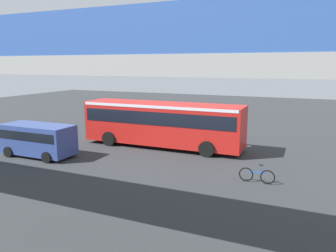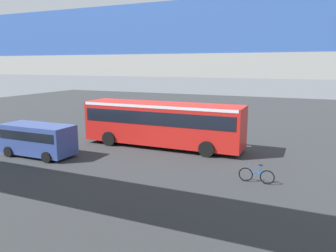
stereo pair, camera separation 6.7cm
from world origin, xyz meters
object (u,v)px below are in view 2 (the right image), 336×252
parked_van (38,138)px  bicycle_blue (256,176)px  city_bus (162,121)px  pedestrian (103,123)px

parked_van → bicycle_blue: parked_van is taller
city_bus → parked_van: size_ratio=2.40×
pedestrian → city_bus: bearing=160.7°
parked_van → bicycle_blue: size_ratio=2.71×
city_bus → bicycle_blue: city_bus is taller
parked_van → pedestrian: bearing=-87.2°
city_bus → pedestrian: size_ratio=6.44×
city_bus → bicycle_blue: size_ratio=6.52×
parked_van → city_bus: bearing=-140.0°
city_bus → pedestrian: bearing=-19.3°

